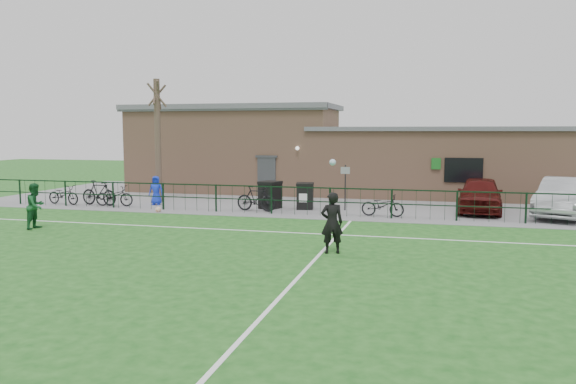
% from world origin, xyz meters
% --- Properties ---
extents(ground, '(90.00, 90.00, 0.00)m').
position_xyz_m(ground, '(0.00, 0.00, 0.00)').
color(ground, '#184F17').
rests_on(ground, ground).
extents(paving_strip, '(34.00, 13.00, 0.02)m').
position_xyz_m(paving_strip, '(0.00, 13.50, 0.01)').
color(paving_strip, slate).
rests_on(paving_strip, ground).
extents(pitch_line_touch, '(28.00, 0.10, 0.01)m').
position_xyz_m(pitch_line_touch, '(0.00, 7.80, 0.00)').
color(pitch_line_touch, white).
rests_on(pitch_line_touch, ground).
extents(pitch_line_mid, '(28.00, 0.10, 0.01)m').
position_xyz_m(pitch_line_mid, '(0.00, 4.00, 0.00)').
color(pitch_line_mid, white).
rests_on(pitch_line_mid, ground).
extents(pitch_line_perp, '(0.10, 16.00, 0.01)m').
position_xyz_m(pitch_line_perp, '(2.00, 0.00, 0.00)').
color(pitch_line_perp, white).
rests_on(pitch_line_perp, ground).
extents(perimeter_fence, '(28.00, 0.10, 1.20)m').
position_xyz_m(perimeter_fence, '(0.00, 8.00, 0.60)').
color(perimeter_fence, black).
rests_on(perimeter_fence, ground).
extents(bare_tree, '(0.30, 0.30, 6.00)m').
position_xyz_m(bare_tree, '(-8.00, 10.50, 3.00)').
color(bare_tree, '#49372C').
rests_on(bare_tree, ground).
extents(wheelie_bin_left, '(0.98, 1.04, 1.14)m').
position_xyz_m(wheelie_bin_left, '(-2.00, 9.53, 0.59)').
color(wheelie_bin_left, black).
rests_on(wheelie_bin_left, paving_strip).
extents(wheelie_bin_right, '(0.84, 0.92, 1.08)m').
position_xyz_m(wheelie_bin_right, '(-0.45, 9.78, 0.56)').
color(wheelie_bin_right, black).
rests_on(wheelie_bin_right, paving_strip).
extents(sign_post, '(0.07, 0.07, 2.00)m').
position_xyz_m(sign_post, '(1.35, 9.81, 1.02)').
color(sign_post, black).
rests_on(sign_post, paving_strip).
extents(car_maroon, '(2.15, 4.58, 1.51)m').
position_xyz_m(car_maroon, '(7.05, 10.79, 0.78)').
color(car_maroon, '#480E0C').
rests_on(car_maroon, paving_strip).
extents(car_silver, '(3.27, 5.09, 1.58)m').
position_xyz_m(car_silver, '(10.28, 10.20, 0.81)').
color(car_silver, '#A0A3A8').
rests_on(car_silver, paving_strip).
extents(bicycle_a, '(1.81, 0.82, 0.92)m').
position_xyz_m(bicycle_a, '(-11.94, 8.45, 0.48)').
color(bicycle_a, black).
rests_on(bicycle_a, paving_strip).
extents(bicycle_b, '(2.01, 0.81, 1.17)m').
position_xyz_m(bicycle_b, '(-10.07, 8.52, 0.61)').
color(bicycle_b, black).
rests_on(bicycle_b, paving_strip).
extents(bicycle_c, '(1.88, 0.80, 0.96)m').
position_xyz_m(bicycle_c, '(-9.25, 8.50, 0.50)').
color(bicycle_c, black).
rests_on(bicycle_c, paving_strip).
extents(bicycle_d, '(1.87, 0.72, 1.10)m').
position_xyz_m(bicycle_d, '(-2.35, 8.56, 0.57)').
color(bicycle_d, black).
rests_on(bicycle_d, paving_strip).
extents(bicycle_e, '(1.77, 0.72, 0.91)m').
position_xyz_m(bicycle_e, '(3.11, 8.43, 0.48)').
color(bicycle_e, black).
rests_on(bicycle_e, paving_strip).
extents(spectator_child, '(0.73, 0.55, 1.37)m').
position_xyz_m(spectator_child, '(-7.58, 9.38, 0.70)').
color(spectator_child, '#1630D1').
rests_on(spectator_child, paving_strip).
extents(goalkeeper_kick, '(1.02, 3.49, 2.55)m').
position_xyz_m(goalkeeper_kick, '(2.29, 1.19, 0.92)').
color(goalkeeper_kick, black).
rests_on(goalkeeper_kick, ground).
extents(outfield_player, '(0.65, 0.82, 1.64)m').
position_xyz_m(outfield_player, '(-8.71, 2.50, 0.82)').
color(outfield_player, '#175227').
rests_on(outfield_player, ground).
extents(ball_ground, '(0.25, 0.25, 0.25)m').
position_xyz_m(ball_ground, '(-6.38, 7.26, 0.12)').
color(ball_ground, white).
rests_on(ball_ground, ground).
extents(clubhouse, '(24.25, 5.40, 4.96)m').
position_xyz_m(clubhouse, '(-0.88, 16.50, 2.22)').
color(clubhouse, tan).
rests_on(clubhouse, ground).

